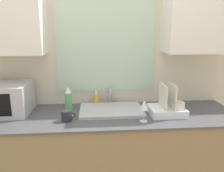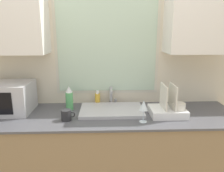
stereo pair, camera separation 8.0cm
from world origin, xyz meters
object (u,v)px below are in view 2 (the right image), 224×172
Objects in this scene: dish_rack at (169,109)px; soap_bottle at (98,99)px; microwave at (9,97)px; wine_glass at (144,106)px; faucet at (111,94)px; mug_near_sink at (66,115)px; spray_bottle at (69,98)px.

soap_bottle is at bearing 153.78° from dish_rack.
microwave reaches higher than soap_bottle.
wine_glass is at bearing -13.32° from microwave.
microwave is 2.75× the size of soap_bottle.
dish_rack is at bearing -26.22° from soap_bottle.
faucet is 0.15m from soap_bottle.
faucet is at bearing 119.64° from wine_glass.
wine_glass is (0.66, -0.06, 0.10)m from mug_near_sink.
spray_bottle is (0.57, 0.04, -0.03)m from microwave.
dish_rack is at bearing -5.87° from microwave.
soap_bottle is at bearing 174.02° from faucet.
spray_bottle is 1.95× the size of mug_near_sink.
soap_bottle is at bearing 130.84° from wine_glass.
spray_bottle reaches higher than mug_near_sink.
microwave is 1.51m from dish_rack.
dish_rack is (0.52, -0.31, -0.05)m from faucet.
wine_glass is (1.24, -0.29, 0.00)m from microwave.
mug_near_sink is (0.58, -0.23, -0.10)m from microwave.
microwave is at bearing 158.00° from mug_near_sink.
wine_glass is at bearing -151.78° from dish_rack.
dish_rack reaches higher than spray_bottle.
faucet reaches higher than mug_near_sink.
soap_bottle is at bearing 11.59° from microwave.
faucet is 1.23× the size of soap_bottle.
dish_rack is 2.63× the size of mug_near_sink.
dish_rack is at bearing 4.92° from mug_near_sink.
wine_glass is (0.26, -0.45, 0.03)m from faucet.
faucet is at bearing 15.89° from spray_bottle.
microwave is at bearing 166.68° from wine_glass.
spray_bottle is 0.75m from wine_glass.
spray_bottle reaches higher than faucet.
spray_bottle is at bearing 153.89° from wine_glass.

